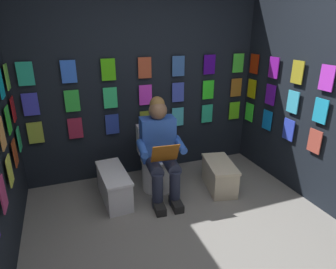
% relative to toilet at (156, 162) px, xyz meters
% --- Properties ---
extents(display_wall_back, '(3.22, 0.14, 2.43)m').
position_rel_toilet_xyz_m(display_wall_back, '(-0.01, -0.51, 0.89)').
color(display_wall_back, black).
rests_on(display_wall_back, ground).
extents(display_wall_left, '(0.14, 1.98, 2.43)m').
position_rel_toilet_xyz_m(display_wall_left, '(-1.62, 0.53, 0.89)').
color(display_wall_left, black).
rests_on(display_wall_left, ground).
extents(toilet, '(0.42, 0.57, 0.77)m').
position_rel_toilet_xyz_m(toilet, '(0.00, 0.00, 0.00)').
color(toilet, white).
rests_on(toilet, ground).
extents(person_reading, '(0.55, 0.71, 1.19)m').
position_rel_toilet_xyz_m(person_reading, '(0.02, 0.23, 0.27)').
color(person_reading, blue).
rests_on(person_reading, ground).
extents(comic_longbox_near, '(0.32, 0.73, 0.37)m').
position_rel_toilet_xyz_m(comic_longbox_near, '(0.56, 0.15, -0.14)').
color(comic_longbox_near, silver).
rests_on(comic_longbox_near, ground).
extents(comic_longbox_far, '(0.43, 0.67, 0.35)m').
position_rel_toilet_xyz_m(comic_longbox_far, '(-0.72, 0.34, -0.15)').
color(comic_longbox_far, beige).
rests_on(comic_longbox_far, ground).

